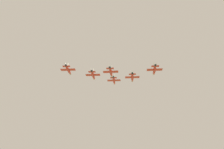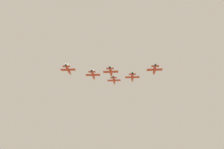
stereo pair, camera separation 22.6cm
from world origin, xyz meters
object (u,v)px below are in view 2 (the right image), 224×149
Objects in this scene: jet_lead at (114,81)px; jet_right_outer at (154,70)px; jet_left_outer at (68,70)px; jet_right_wingman at (132,77)px; jet_left_wingman at (93,75)px; jet_slot_rear at (111,72)px.

jet_right_outer is at bearing -139.82° from jet_lead.
jet_lead is at bearing 40.89° from jet_right_outer.
jet_left_outer is at bearing 90.53° from jet_right_outer.
jet_right_wingman is 48.24m from jet_left_outer.
jet_lead is 1.01× the size of jet_right_wingman.
jet_left_wingman is (22.94, 2.83, -2.06)m from jet_lead.
jet_right_wingman is at bearing -69.28° from jet_left_outer.
jet_left_wingman is at bearing 69.12° from jet_right_outer.
jet_right_outer is 29.95m from jet_slot_rear.
jet_slot_rear is at bearing 179.81° from jet_lead.
jet_lead is 46.51m from jet_left_outer.
jet_left_outer reaches higher than jet_slot_rear.
jet_left_wingman is 30.07m from jet_right_wingman.
jet_right_outer is (0.91, 23.10, -2.12)m from jet_right_wingman.
jet_right_outer is 1.01× the size of jet_slot_rear.
jet_right_wingman is at bearing -139.82° from jet_lead.
jet_right_outer is (1.81, 46.20, -6.93)m from jet_lead.
jet_right_outer is at bearing -90.69° from jet_left_outer.
jet_left_outer is 30.05m from jet_slot_rear.
jet_left_wingman reaches higher than jet_left_outer.
jet_left_outer is (45.88, 5.65, -5.04)m from jet_lead.
jet_right_outer is (-21.13, 43.37, -4.88)m from jet_left_wingman.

